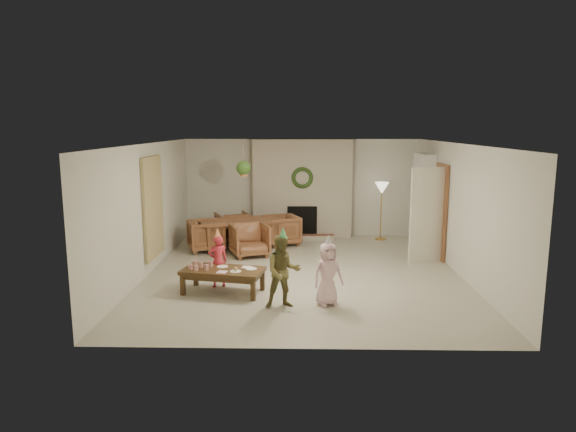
{
  "coord_description": "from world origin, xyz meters",
  "views": [
    {
      "loc": [
        -0.08,
        -9.7,
        2.83
      ],
      "look_at": [
        -0.3,
        0.4,
        1.05
      ],
      "focal_mm": 31.95,
      "sensor_mm": 36.0,
      "label": 1
    }
  ],
  "objects_px": {
    "dining_table": "(241,234)",
    "child_plaid": "(283,272)",
    "coffee_table_top": "(223,271)",
    "dining_chair_left": "(206,235)",
    "dining_chair_near": "(250,240)",
    "dining_chair_right": "(282,230)",
    "child_red": "(218,261)",
    "dining_chair_far": "(233,227)",
    "child_pink": "(328,274)"
  },
  "relations": [
    {
      "from": "dining_chair_far",
      "to": "child_pink",
      "type": "distance_m",
      "value": 5.06
    },
    {
      "from": "dining_chair_near",
      "to": "child_plaid",
      "type": "xyz_separation_m",
      "value": [
        0.83,
        -3.21,
        0.22
      ]
    },
    {
      "from": "dining_table",
      "to": "coffee_table_top",
      "type": "relative_size",
      "value": 1.35
    },
    {
      "from": "dining_chair_right",
      "to": "coffee_table_top",
      "type": "relative_size",
      "value": 0.57
    },
    {
      "from": "dining_chair_right",
      "to": "child_pink",
      "type": "relative_size",
      "value": 0.77
    },
    {
      "from": "dining_table",
      "to": "child_red",
      "type": "height_order",
      "value": "child_red"
    },
    {
      "from": "dining_chair_near",
      "to": "dining_chair_right",
      "type": "bearing_deg",
      "value": 38.66
    },
    {
      "from": "dining_table",
      "to": "child_plaid",
      "type": "distance_m",
      "value": 4.13
    },
    {
      "from": "dining_chair_near",
      "to": "child_pink",
      "type": "height_order",
      "value": "child_pink"
    },
    {
      "from": "child_red",
      "to": "child_plaid",
      "type": "distance_m",
      "value": 1.57
    },
    {
      "from": "coffee_table_top",
      "to": "child_pink",
      "type": "xyz_separation_m",
      "value": [
        1.76,
        -0.56,
        0.12
      ]
    },
    {
      "from": "coffee_table_top",
      "to": "child_red",
      "type": "bearing_deg",
      "value": 123.63
    },
    {
      "from": "dining_chair_far",
      "to": "child_red",
      "type": "relative_size",
      "value": 0.84
    },
    {
      "from": "dining_chair_near",
      "to": "dining_chair_right",
      "type": "height_order",
      "value": "same"
    },
    {
      "from": "dining_chair_right",
      "to": "child_plaid",
      "type": "distance_m",
      "value": 4.34
    },
    {
      "from": "child_plaid",
      "to": "child_pink",
      "type": "relative_size",
      "value": 1.14
    },
    {
      "from": "coffee_table_top",
      "to": "dining_chair_left",
      "type": "bearing_deg",
      "value": 117.13
    },
    {
      "from": "dining_table",
      "to": "dining_chair_near",
      "type": "distance_m",
      "value": 0.81
    },
    {
      "from": "child_red",
      "to": "child_pink",
      "type": "bearing_deg",
      "value": 133.28
    },
    {
      "from": "dining_chair_far",
      "to": "dining_chair_left",
      "type": "relative_size",
      "value": 1.0
    },
    {
      "from": "child_pink",
      "to": "child_red",
      "type": "bearing_deg",
      "value": 132.44
    },
    {
      "from": "dining_chair_near",
      "to": "child_red",
      "type": "height_order",
      "value": "child_red"
    },
    {
      "from": "dining_chair_far",
      "to": "dining_chair_right",
      "type": "bearing_deg",
      "value": 141.34
    },
    {
      "from": "dining_chair_left",
      "to": "dining_chair_right",
      "type": "height_order",
      "value": "same"
    },
    {
      "from": "child_pink",
      "to": "dining_chair_left",
      "type": "bearing_deg",
      "value": 103.62
    },
    {
      "from": "coffee_table_top",
      "to": "child_plaid",
      "type": "height_order",
      "value": "child_plaid"
    },
    {
      "from": "coffee_table_top",
      "to": "child_plaid",
      "type": "distance_m",
      "value": 1.27
    },
    {
      "from": "dining_chair_far",
      "to": "dining_chair_right",
      "type": "distance_m",
      "value": 1.3
    },
    {
      "from": "dining_chair_far",
      "to": "child_plaid",
      "type": "xyz_separation_m",
      "value": [
        1.41,
        -4.73,
        0.22
      ]
    },
    {
      "from": "dining_chair_near",
      "to": "child_pink",
      "type": "distance_m",
      "value": 3.45
    },
    {
      "from": "child_red",
      "to": "child_plaid",
      "type": "bearing_deg",
      "value": 117.69
    },
    {
      "from": "child_pink",
      "to": "dining_chair_near",
      "type": "bearing_deg",
      "value": 94.15
    },
    {
      "from": "dining_table",
      "to": "child_plaid",
      "type": "relative_size",
      "value": 1.59
    },
    {
      "from": "dining_chair_left",
      "to": "coffee_table_top",
      "type": "bearing_deg",
      "value": 174.63
    },
    {
      "from": "coffee_table_top",
      "to": "dining_chair_far",
      "type": "bearing_deg",
      "value": 106.75
    },
    {
      "from": "dining_table",
      "to": "dining_chair_far",
      "type": "xyz_separation_m",
      "value": [
        -0.29,
        0.76,
        0.03
      ]
    },
    {
      "from": "dining_chair_left",
      "to": "child_plaid",
      "type": "bearing_deg",
      "value": -173.79
    },
    {
      "from": "dining_chair_right",
      "to": "child_red",
      "type": "height_order",
      "value": "child_red"
    },
    {
      "from": "dining_chair_left",
      "to": "dining_chair_right",
      "type": "bearing_deg",
      "value": -90.0
    },
    {
      "from": "dining_chair_near",
      "to": "coffee_table_top",
      "type": "distance_m",
      "value": 2.54
    },
    {
      "from": "dining_chair_near",
      "to": "child_plaid",
      "type": "relative_size",
      "value": 0.68
    },
    {
      "from": "coffee_table_top",
      "to": "child_red",
      "type": "relative_size",
      "value": 1.46
    },
    {
      "from": "dining_table",
      "to": "dining_chair_far",
      "type": "distance_m",
      "value": 0.81
    },
    {
      "from": "dining_chair_near",
      "to": "dining_chair_left",
      "type": "relative_size",
      "value": 1.0
    },
    {
      "from": "dining_table",
      "to": "dining_chair_left",
      "type": "bearing_deg",
      "value": -180.0
    },
    {
      "from": "dining_chair_near",
      "to": "dining_chair_left",
      "type": "height_order",
      "value": "same"
    },
    {
      "from": "dining_table",
      "to": "child_red",
      "type": "xyz_separation_m",
      "value": [
        -0.06,
        -2.95,
        0.14
      ]
    },
    {
      "from": "child_pink",
      "to": "coffee_table_top",
      "type": "bearing_deg",
      "value": 140.0
    },
    {
      "from": "dining_chair_far",
      "to": "child_plaid",
      "type": "bearing_deg",
      "value": 85.79
    },
    {
      "from": "dining_chair_near",
      "to": "coffee_table_top",
      "type": "height_order",
      "value": "dining_chair_near"
    }
  ]
}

